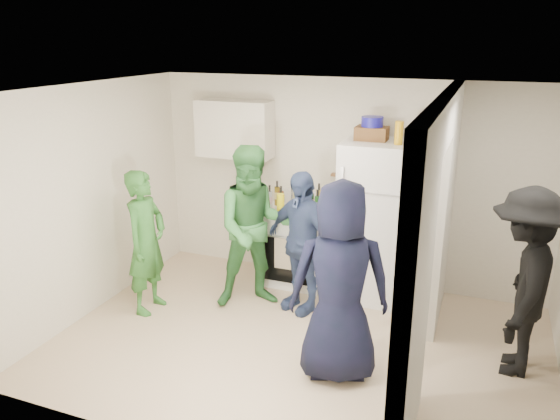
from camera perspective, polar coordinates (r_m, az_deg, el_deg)
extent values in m
plane|color=#C4AA8A|center=(5.66, 2.02, -13.74)|extent=(4.80, 4.80, 0.00)
plane|color=silver|center=(6.68, 6.93, 2.85)|extent=(4.80, 0.00, 4.80)
plane|color=silver|center=(3.68, -6.61, -10.03)|extent=(4.80, 0.00, 4.80)
plane|color=silver|center=(6.28, -19.02, 1.01)|extent=(0.00, 3.40, 3.40)
plane|color=white|center=(4.84, 2.35, 12.34)|extent=(4.80, 4.80, 0.00)
cube|color=silver|center=(5.93, 16.75, 0.27)|extent=(0.12, 1.20, 2.50)
cube|color=silver|center=(3.88, 13.85, -8.92)|extent=(0.12, 1.20, 2.50)
cube|color=silver|center=(4.63, 16.70, 8.86)|extent=(0.12, 1.00, 0.40)
cube|color=white|center=(6.77, 1.68, -3.80)|extent=(0.79, 0.66, 0.94)
cube|color=silver|center=(6.85, -4.79, 8.44)|extent=(0.95, 0.34, 0.70)
cube|color=white|center=(6.35, 9.89, -1.17)|extent=(0.76, 0.74, 1.85)
cube|color=brown|center=(6.17, 9.56, 7.90)|extent=(0.35, 0.25, 0.15)
cylinder|color=#181592|center=(6.14, 9.62, 9.10)|extent=(0.24, 0.24, 0.11)
cylinder|color=gold|center=(5.96, 12.32, 7.88)|extent=(0.09, 0.09, 0.25)
cylinder|color=white|center=(6.55, 7.46, 6.57)|extent=(0.22, 0.02, 0.22)
cube|color=olive|center=(6.61, 6.86, 3.58)|extent=(0.35, 0.08, 0.03)
cylinder|color=yellow|center=(6.41, 0.06, 0.60)|extent=(0.09, 0.09, 0.25)
cylinder|color=red|center=(6.34, 2.99, -0.24)|extent=(0.09, 0.09, 0.12)
imported|color=#34772F|center=(6.14, -13.80, -3.28)|extent=(0.39, 0.59, 1.61)
imported|color=#3C8849|center=(6.06, -2.67, -1.85)|extent=(1.13, 1.06, 1.85)
imported|color=#324B6E|center=(5.98, 2.20, -3.36)|extent=(1.02, 0.74, 1.60)
imported|color=black|center=(4.80, 6.28, -7.57)|extent=(1.03, 0.83, 1.83)
imported|color=black|center=(5.33, 24.05, -6.95)|extent=(0.76, 1.18, 1.74)
cylinder|color=brown|center=(6.76, -0.31, 1.79)|extent=(0.07, 0.07, 0.31)
cylinder|color=#1E4E1A|center=(6.54, 0.07, 1.13)|extent=(0.07, 0.07, 0.29)
cylinder|color=#A7ADB5|center=(6.73, 1.70, 1.73)|extent=(0.07, 0.07, 0.32)
cylinder|color=brown|center=(6.50, 1.89, 1.18)|extent=(0.07, 0.07, 0.33)
cylinder|color=#A5ADB7|center=(6.70, 2.94, 1.41)|extent=(0.06, 0.06, 0.26)
cylinder|color=#14391D|center=(6.53, 3.28, 1.10)|extent=(0.06, 0.06, 0.29)
cylinder|color=olive|center=(6.61, 4.08, 1.42)|extent=(0.07, 0.07, 0.33)
cylinder|color=#B5B9C2|center=(6.56, -1.09, 1.30)|extent=(0.06, 0.06, 0.31)
cylinder|color=#5D3E10|center=(6.65, 2.35, 1.25)|extent=(0.08, 0.08, 0.26)
cylinder|color=#226221|center=(6.36, 3.93, 0.75)|extent=(0.06, 0.06, 0.32)
cylinder|color=brown|center=(6.66, 0.11, 1.37)|extent=(0.07, 0.07, 0.27)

